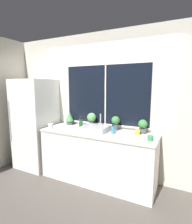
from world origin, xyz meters
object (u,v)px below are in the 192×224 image
at_px(potted_plant_far_right, 143,126).
at_px(mug_green, 150,138).
at_px(sink, 95,129).
at_px(potted_plant_center_left, 92,119).
at_px(bottle_tall, 81,124).
at_px(potted_plant_center_right, 116,122).
at_px(refrigerator, 36,124).
at_px(soap_bottle, 113,130).
at_px(potted_plant_far_left, 69,117).
at_px(mug_white, 51,126).
at_px(mug_yellow, 137,132).

distance_m(potted_plant_far_right, mug_green, 0.40).
xyz_separation_m(sink, potted_plant_far_right, (0.79, 0.21, 0.08)).
relative_size(potted_plant_center_left, bottle_tall, 1.25).
xyz_separation_m(potted_plant_center_right, bottle_tall, (-0.62, -0.18, -0.05)).
relative_size(refrigerator, soap_bottle, 11.44).
distance_m(potted_plant_far_left, mug_green, 1.72).
relative_size(bottle_tall, mug_white, 2.32).
height_order(refrigerator, soap_bottle, refrigerator).
bearing_deg(sink, potted_plant_far_right, 15.25).
xyz_separation_m(potted_plant_center_left, soap_bottle, (0.52, -0.23, -0.10)).
distance_m(potted_plant_center_left, bottle_tall, 0.24).
xyz_separation_m(refrigerator, soap_bottle, (1.73, 0.02, 0.06)).
distance_m(sink, potted_plant_center_right, 0.38).
relative_size(potted_plant_far_left, soap_bottle, 1.69).
bearing_deg(mug_green, bottle_tall, 172.78).
distance_m(potted_plant_far_left, bottle_tall, 0.43).
bearing_deg(mug_white, bottle_tall, 27.42).
bearing_deg(refrigerator, soap_bottle, 0.75).
bearing_deg(mug_white, potted_plant_far_right, 15.40).
bearing_deg(soap_bottle, mug_yellow, 15.16).
distance_m(potted_plant_center_left, potted_plant_center_right, 0.49).
distance_m(potted_plant_center_left, soap_bottle, 0.58).
bearing_deg(potted_plant_far_left, mug_green, -11.67).
bearing_deg(potted_plant_far_right, potted_plant_center_left, 180.00).
xyz_separation_m(potted_plant_far_left, potted_plant_center_left, (0.52, 0.00, 0.02)).
relative_size(mug_green, mug_white, 0.89).
xyz_separation_m(bottle_tall, mug_green, (1.29, -0.16, -0.06)).
bearing_deg(mug_yellow, mug_white, -168.23).
height_order(sink, mug_yellow, sink).
bearing_deg(bottle_tall, refrigerator, -176.47).
bearing_deg(potted_plant_center_left, mug_green, -16.64).
relative_size(potted_plant_center_right, mug_white, 2.64).
relative_size(refrigerator, bottle_tall, 8.13).
bearing_deg(potted_plant_center_left, potted_plant_center_right, 0.00).
distance_m(refrigerator, sink, 1.40).
distance_m(potted_plant_center_left, potted_plant_far_right, 0.97).
relative_size(refrigerator, sink, 4.11).
bearing_deg(potted_plant_center_right, potted_plant_far_right, 0.00).
relative_size(refrigerator, potted_plant_far_left, 6.76).
xyz_separation_m(potted_plant_far_right, soap_bottle, (-0.45, -0.23, -0.06)).
height_order(potted_plant_far_left, soap_bottle, potted_plant_far_left).
relative_size(potted_plant_far_right, mug_white, 2.44).
bearing_deg(potted_plant_far_right, bottle_tall, -170.63).
bearing_deg(potted_plant_center_right, refrigerator, -171.65).
bearing_deg(bottle_tall, potted_plant_far_right, 9.37).
relative_size(potted_plant_center_right, potted_plant_far_right, 1.08).
relative_size(potted_plant_far_right, bottle_tall, 1.05).
relative_size(potted_plant_far_left, potted_plant_center_right, 1.06).
bearing_deg(bottle_tall, mug_green, -7.22).
bearing_deg(mug_green, soap_bottle, 169.29).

